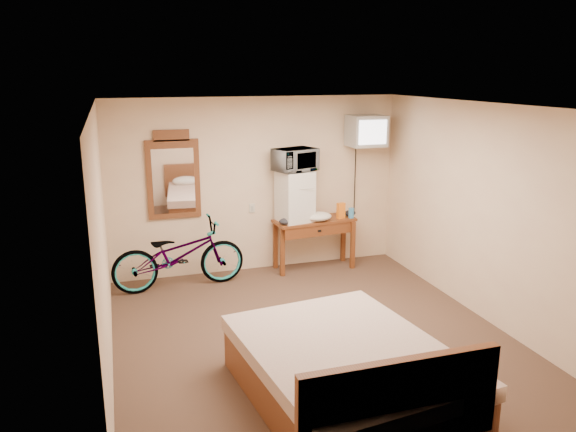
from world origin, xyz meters
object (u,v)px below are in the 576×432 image
object	(u,v)px
bed	(349,374)
blue_cup	(351,213)
mini_fridge	(295,196)
microwave	(295,160)
desk	(315,229)
wall_mirror	(173,176)
bicycle	(179,255)
crt_television	(366,131)

from	to	relation	value
bed	blue_cup	bearing A→B (deg)	66.16
mini_fridge	microwave	world-z (taller)	microwave
microwave	blue_cup	xyz separation A→B (m)	(0.84, -0.08, -0.81)
blue_cup	bed	xyz separation A→B (m)	(-1.47, -3.32, -0.53)
desk	mini_fridge	world-z (taller)	mini_fridge
wall_mirror	bicycle	bearing A→B (deg)	-93.13
desk	bed	distance (m)	3.51
blue_cup	wall_mirror	xyz separation A→B (m)	(-2.51, 0.32, 0.63)
mini_fridge	microwave	distance (m)	0.52
crt_television	mini_fridge	bearing A→B (deg)	179.50
microwave	blue_cup	distance (m)	1.17
wall_mirror	bicycle	world-z (taller)	wall_mirror
microwave	wall_mirror	bearing A→B (deg)	152.20
crt_television	microwave	bearing A→B (deg)	179.49
desk	crt_television	bearing A→B (deg)	1.22
desk	bicycle	world-z (taller)	bicycle
crt_television	bed	size ratio (longest dim) A/B	0.26
microwave	mini_fridge	bearing A→B (deg)	-143.17
mini_fridge	crt_television	distance (m)	1.40
wall_mirror	bed	xyz separation A→B (m)	(1.04, -3.64, -1.16)
mini_fridge	wall_mirror	world-z (taller)	wall_mirror
mini_fridge	wall_mirror	xyz separation A→B (m)	(-1.66, 0.24, 0.34)
microwave	bicycle	distance (m)	2.06
blue_cup	wall_mirror	bearing A→B (deg)	172.63
desk	crt_television	size ratio (longest dim) A/B	2.06
bicycle	bed	world-z (taller)	bicycle
desk	wall_mirror	size ratio (longest dim) A/B	1.00
microwave	bed	bearing A→B (deg)	-119.89
crt_television	bicycle	distance (m)	3.17
desk	mini_fridge	xyz separation A→B (m)	(-0.30, 0.03, 0.50)
crt_television	wall_mirror	xyz separation A→B (m)	(-2.74, 0.25, -0.55)
bicycle	bed	size ratio (longest dim) A/B	0.77
blue_cup	bicycle	size ratio (longest dim) A/B	0.08
microwave	bicycle	world-z (taller)	microwave
bicycle	microwave	bearing A→B (deg)	-87.79
crt_television	bed	bearing A→B (deg)	-116.57
crt_television	bicycle	size ratio (longest dim) A/B	0.34
desk	mini_fridge	bearing A→B (deg)	175.10
microwave	bed	distance (m)	3.71
microwave	blue_cup	size ratio (longest dim) A/B	3.94
microwave	wall_mirror	xyz separation A→B (m)	(-1.66, 0.24, -0.18)
desk	crt_television	xyz separation A→B (m)	(0.77, 0.02, 1.39)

